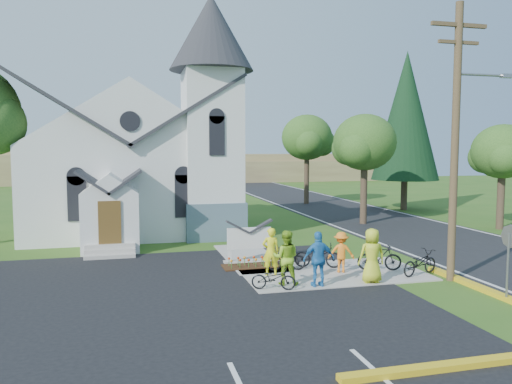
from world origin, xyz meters
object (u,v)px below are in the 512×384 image
object	(u,v)px
cyclist_0	(271,251)
bike_2	(318,255)
cyclist_4	(372,255)
stop_sign	(509,246)
church_sign	(249,239)
cyclist_2	(319,259)
bike_1	(287,259)
utility_pole	(457,133)
cyclist_3	(341,252)
bike_3	(379,257)
bike_4	(420,262)
cyclist_1	(286,257)
bike_0	(273,278)

from	to	relation	value
cyclist_0	bike_2	xyz separation A→B (m)	(2.19, 0.69, -0.41)
bike_2	cyclist_4	world-z (taller)	cyclist_4
stop_sign	bike_2	bearing A→B (deg)	126.92
church_sign	cyclist_2	bearing A→B (deg)	-71.99
bike_1	bike_2	bearing A→B (deg)	-77.60
utility_pole	stop_sign	bearing A→B (deg)	-88.51
stop_sign	cyclist_3	size ratio (longest dim) A/B	1.57
bike_2	bike_3	xyz separation A→B (m)	(2.17, -1.04, 0.02)
bike_2	bike_4	world-z (taller)	bike_2
church_sign	utility_pole	bearing A→B (deg)	-35.60
church_sign	bike_2	xyz separation A→B (m)	(2.43, -1.80, -0.48)
church_sign	cyclist_1	world-z (taller)	cyclist_1
bike_1	bike_4	bearing A→B (deg)	-107.32
utility_pole	cyclist_4	xyz separation A→B (m)	(-3.10, 0.32, -4.37)
stop_sign	church_sign	bearing A→B (deg)	131.88
cyclist_2	bike_2	size ratio (longest dim) A/B	1.02
cyclist_0	cyclist_1	size ratio (longest dim) A/B	0.95
church_sign	cyclist_0	xyz separation A→B (m)	(0.24, -2.49, -0.07)
stop_sign	cyclist_4	bearing A→B (deg)	136.40
stop_sign	cyclist_3	world-z (taller)	stop_sign
bike_4	stop_sign	bearing A→B (deg)	174.54
utility_pole	bike_0	xyz separation A→B (m)	(-6.77, 0.30, -4.96)
utility_pole	cyclist_2	xyz separation A→B (m)	(-5.14, 0.31, -4.39)
bike_0	cyclist_1	world-z (taller)	cyclist_1
church_sign	cyclist_2	size ratio (longest dim) A/B	1.14
bike_3	church_sign	bearing A→B (deg)	77.77
bike_0	bike_2	distance (m)	3.70
bike_2	cyclist_3	xyz separation A→B (m)	(0.60, -0.92, 0.29)
utility_pole	cyclist_4	world-z (taller)	utility_pole
cyclist_0	cyclist_4	world-z (taller)	cyclist_4
cyclist_1	bike_1	bearing A→B (deg)	-88.73
cyclist_2	bike_4	bearing A→B (deg)	-171.68
cyclist_2	cyclist_1	bearing A→B (deg)	-25.66
church_sign	bike_1	size ratio (longest dim) A/B	1.41
stop_sign	bike_0	distance (m)	7.59
cyclist_2	bike_3	xyz separation A→B (m)	(3.17, 1.55, -0.45)
cyclist_2	cyclist_3	xyz separation A→B (m)	(1.60, 1.67, -0.18)
cyclist_1	bike_3	distance (m)	4.35
cyclist_2	bike_1	bearing A→B (deg)	-79.03
bike_0	cyclist_1	xyz separation A→B (m)	(0.61, 0.53, 0.57)
stop_sign	bike_1	distance (m)	7.89
cyclist_0	bike_2	world-z (taller)	cyclist_0
church_sign	bike_1	distance (m)	2.30
stop_sign	cyclist_1	world-z (taller)	stop_sign
church_sign	bike_0	world-z (taller)	church_sign
utility_pole	stop_sign	distance (m)	4.52
bike_1	cyclist_4	bearing A→B (deg)	-129.94
cyclist_0	bike_1	world-z (taller)	cyclist_0
bike_2	cyclist_4	bearing A→B (deg)	-137.83
cyclist_0	bike_2	bearing A→B (deg)	-155.98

